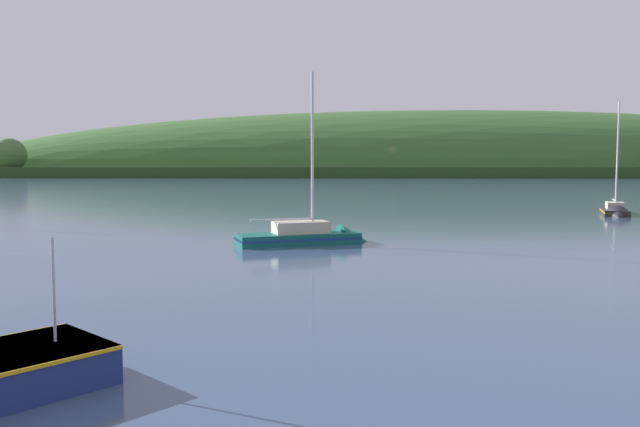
# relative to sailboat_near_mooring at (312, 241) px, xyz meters

# --- Properties ---
(far_shoreline_hill) EXTENTS (594.55, 149.21, 59.63)m
(far_shoreline_hill) POSITION_rel_sailboat_near_mooring_xyz_m (72.20, 242.74, 0.02)
(far_shoreline_hill) COLOR #27431B
(far_shoreline_hill) RESTS_ON ground
(sailboat_near_mooring) EXTENTS (8.42, 4.37, 11.29)m
(sailboat_near_mooring) POSITION_rel_sailboat_near_mooring_xyz_m (0.00, 0.00, 0.00)
(sailboat_near_mooring) COLOR #0F564C
(sailboat_near_mooring) RESTS_ON ground
(sailboat_midwater_white) EXTENTS (4.98, 7.62, 11.56)m
(sailboat_midwater_white) POSITION_rel_sailboat_near_mooring_xyz_m (29.58, 19.42, 0.01)
(sailboat_midwater_white) COLOR #232328
(sailboat_midwater_white) RESTS_ON ground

